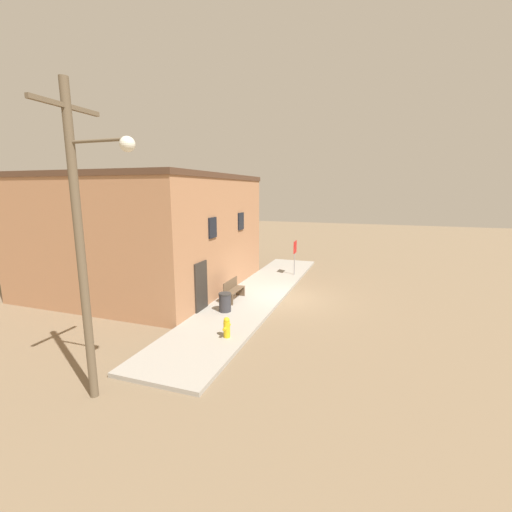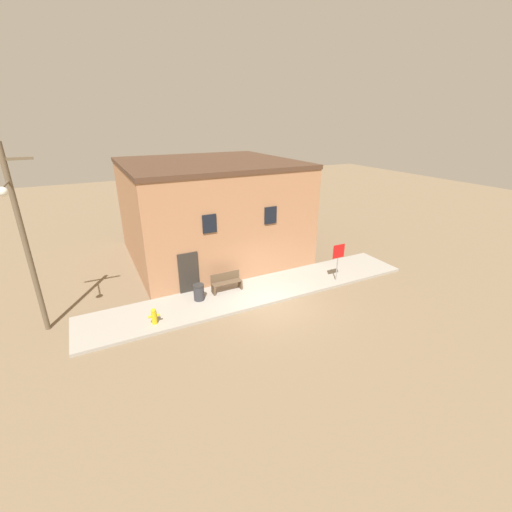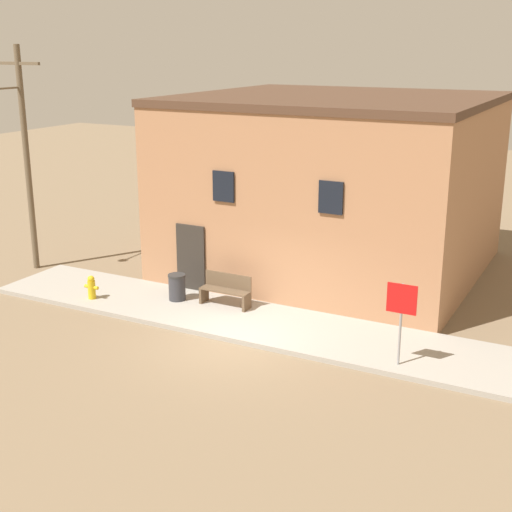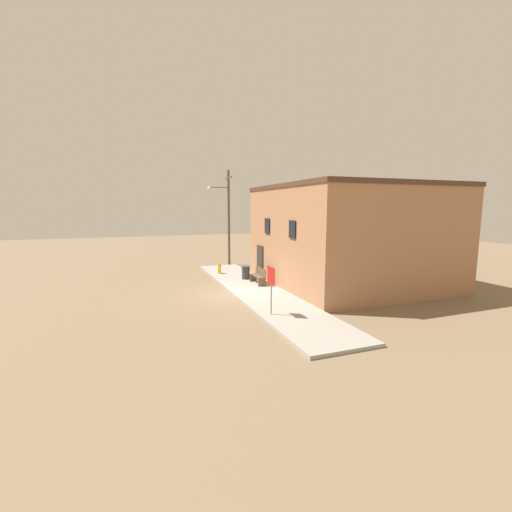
% 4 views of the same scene
% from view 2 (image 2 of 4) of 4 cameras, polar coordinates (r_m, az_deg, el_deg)
% --- Properties ---
extents(ground_plane, '(80.00, 80.00, 0.00)m').
position_cam_2_polar(ground_plane, '(16.36, 2.45, -8.16)').
color(ground_plane, '#7A664C').
extents(sidewalk, '(16.98, 2.85, 0.14)m').
position_cam_2_polar(sidewalk, '(17.42, 0.15, -5.87)').
color(sidewalk, '#9E998E').
rests_on(sidewalk, ground).
extents(brick_building, '(9.71, 9.31, 5.89)m').
position_cam_2_polar(brick_building, '(21.52, -7.65, 7.67)').
color(brick_building, '#A87551').
rests_on(brick_building, ground).
extents(fire_hydrant, '(0.48, 0.23, 0.72)m').
position_cam_2_polar(fire_hydrant, '(15.18, -16.62, -9.57)').
color(fire_hydrant, gold).
rests_on(fire_hydrant, sidewalk).
extents(stop_sign, '(0.72, 0.06, 2.03)m').
position_cam_2_polar(stop_sign, '(18.30, 13.55, 0.08)').
color(stop_sign, gray).
rests_on(stop_sign, sidewalk).
extents(bench, '(1.52, 0.44, 0.94)m').
position_cam_2_polar(bench, '(17.19, -4.96, -4.36)').
color(bench, brown).
rests_on(bench, sidewalk).
extents(trash_bin, '(0.52, 0.52, 0.79)m').
position_cam_2_polar(trash_bin, '(16.55, -9.50, -5.96)').
color(trash_bin, '#333338').
rests_on(trash_bin, sidewalk).
extents(utility_pole, '(1.80, 1.79, 7.50)m').
position_cam_2_polar(utility_pole, '(15.37, -34.36, 2.79)').
color(utility_pole, brown).
rests_on(utility_pole, ground).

